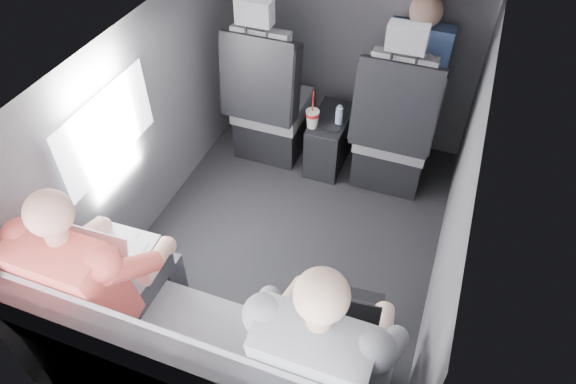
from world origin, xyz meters
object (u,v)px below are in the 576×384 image
at_px(laptop_black, 345,312).
at_px(front_seat_right, 394,135).
at_px(soda_cup, 312,118).
at_px(laptop_white, 114,247).
at_px(passenger_rear_right, 324,351).
at_px(passenger_rear_left, 101,277).
at_px(rear_bench, 205,369).
at_px(passenger_front_right, 415,70).
at_px(water_bottle, 339,116).
at_px(front_seat_left, 269,108).
at_px(center_console, 330,140).

bearing_deg(laptop_black, front_seat_right, 93.46).
bearing_deg(soda_cup, laptop_white, -107.69).
bearing_deg(passenger_rear_right, soda_cup, 109.79).
bearing_deg(passenger_rear_left, rear_bench, -10.18).
bearing_deg(front_seat_right, soda_cup, -168.98).
relative_size(laptop_black, passenger_front_right, 0.40).
height_order(water_bottle, passenger_front_right, passenger_front_right).
relative_size(front_seat_right, laptop_black, 3.83).
height_order(water_bottle, passenger_rear_left, passenger_rear_left).
relative_size(soda_cup, laptop_white, 0.89).
distance_m(front_seat_right, laptop_white, 1.95).
bearing_deg(front_seat_right, water_bottle, -178.42).
height_order(front_seat_left, center_console, front_seat_left).
distance_m(water_bottle, passenger_front_right, 0.57).
distance_m(passenger_rear_left, passenger_front_right, 2.30).
distance_m(laptop_white, laptop_black, 1.13).
distance_m(soda_cup, passenger_rear_right, 1.82).
relative_size(soda_cup, water_bottle, 1.92).
height_order(passenger_rear_left, passenger_front_right, passenger_front_right).
bearing_deg(passenger_rear_right, front_seat_left, 118.22).
xyz_separation_m(rear_bench, water_bottle, (0.07, 1.89, 0.16)).
distance_m(front_seat_right, water_bottle, 0.39).
bearing_deg(passenger_rear_right, laptop_white, 171.19).
bearing_deg(passenger_rear_right, rear_bench, -169.68).
height_order(front_seat_right, laptop_white, front_seat_right).
xyz_separation_m(center_console, laptop_white, (-0.58, -1.68, 0.43)).
bearing_deg(laptop_white, passenger_rear_right, -8.81).
height_order(laptop_white, laptop_black, laptop_white).
relative_size(passenger_rear_left, passenger_front_right, 1.51).
distance_m(front_seat_right, passenger_front_right, 0.44).
bearing_deg(center_console, passenger_rear_left, -105.96).
bearing_deg(center_console, front_seat_left, -174.93).
bearing_deg(center_console, front_seat_right, -5.07).
relative_size(front_seat_right, rear_bench, 0.79).
bearing_deg(front_seat_right, passenger_front_right, 82.79).
xyz_separation_m(rear_bench, laptop_black, (0.55, 0.31, 0.32)).
xyz_separation_m(laptop_white, passenger_rear_right, (1.10, -0.17, 0.01)).
distance_m(laptop_white, passenger_rear_right, 1.11).
distance_m(front_seat_left, rear_bench, 1.96).
xyz_separation_m(front_seat_left, laptop_black, (1.00, -1.59, 0.23)).
relative_size(water_bottle, laptop_black, 0.45).
bearing_deg(laptop_black, passenger_rear_right, -97.14).
bearing_deg(front_seat_left, front_seat_right, 0.00).
bearing_deg(soda_cup, passenger_rear_left, -104.36).
height_order(front_seat_left, laptop_black, front_seat_left).
xyz_separation_m(front_seat_right, laptop_black, (0.10, -1.59, 0.23)).
distance_m(passenger_rear_right, passenger_front_right, 2.07).
height_order(laptop_black, passenger_rear_left, passenger_rear_left).
bearing_deg(water_bottle, passenger_front_right, 32.87).
height_order(front_seat_right, passenger_rear_left, front_seat_right).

